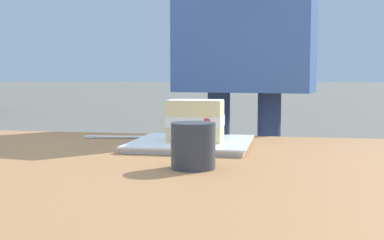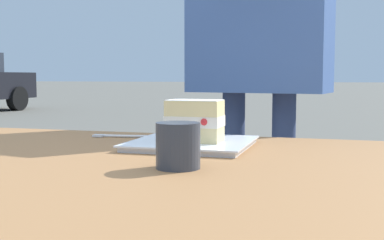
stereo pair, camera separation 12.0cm
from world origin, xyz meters
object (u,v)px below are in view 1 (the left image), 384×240
(cake_slice, at_px, (196,121))
(dessert_fork, at_px, (110,137))
(dessert_plate, at_px, (192,144))
(coffee_cup, at_px, (193,145))
(diner_person, at_px, (244,10))
(patio_table, at_px, (137,209))

(cake_slice, height_order, dessert_fork, cake_slice)
(dessert_plate, relative_size, coffee_cup, 3.31)
(dessert_fork, bearing_deg, diner_person, -131.09)
(patio_table, xyz_separation_m, coffee_cup, (-0.12, 0.03, 0.14))
(dessert_plate, bearing_deg, patio_table, 74.72)
(dessert_plate, bearing_deg, coffee_cup, 101.32)
(cake_slice, distance_m, coffee_cup, 0.26)
(cake_slice, height_order, diner_person, diner_person)
(dessert_fork, bearing_deg, dessert_plate, 154.61)
(cake_slice, bearing_deg, dessert_plate, -54.26)
(cake_slice, relative_size, coffee_cup, 1.52)
(cake_slice, bearing_deg, coffee_cup, 99.48)
(dessert_plate, bearing_deg, cake_slice, 125.74)
(patio_table, distance_m, diner_person, 0.91)
(patio_table, distance_m, dessert_fork, 0.42)
(coffee_cup, bearing_deg, dessert_plate, -78.68)
(cake_slice, bearing_deg, dessert_fork, -27.28)
(dessert_fork, distance_m, coffee_cup, 0.51)
(patio_table, relative_size, dessert_fork, 8.01)
(cake_slice, relative_size, dessert_fork, 0.77)
(coffee_cup, bearing_deg, cake_slice, -80.52)
(patio_table, height_order, coffee_cup, coffee_cup)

